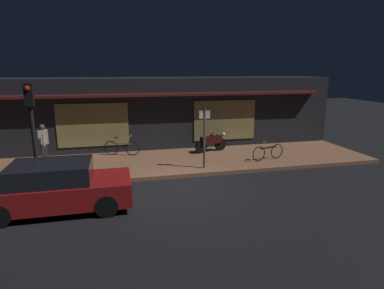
% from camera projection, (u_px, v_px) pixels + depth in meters
% --- Properties ---
extents(ground_plane, '(60.00, 60.00, 0.00)m').
position_uv_depth(ground_plane, '(183.00, 188.00, 11.05)').
color(ground_plane, black).
extents(sidewalk_slab, '(18.00, 4.00, 0.15)m').
position_uv_depth(sidewalk_slab, '(169.00, 162.00, 13.87)').
color(sidewalk_slab, brown).
rests_on(sidewalk_slab, ground_plane).
extents(storefront_building, '(18.00, 3.30, 3.60)m').
position_uv_depth(storefront_building, '(158.00, 113.00, 16.69)').
color(storefront_building, black).
rests_on(storefront_building, ground_plane).
extents(motorcycle, '(1.66, 0.73, 0.97)m').
position_uv_depth(motorcycle, '(212.00, 141.00, 15.26)').
color(motorcycle, black).
rests_on(motorcycle, sidewalk_slab).
extents(bicycle_parked, '(1.62, 0.52, 0.91)m').
position_uv_depth(bicycle_parked, '(268.00, 152.00, 13.87)').
color(bicycle_parked, black).
rests_on(bicycle_parked, sidewalk_slab).
extents(bicycle_extra, '(1.59, 0.61, 0.91)m').
position_uv_depth(bicycle_extra, '(122.00, 148.00, 14.63)').
color(bicycle_extra, black).
rests_on(bicycle_extra, sidewalk_slab).
extents(person_photographer, '(0.42, 0.61, 1.67)m').
position_uv_depth(person_photographer, '(44.00, 143.00, 13.20)').
color(person_photographer, '#28232D').
rests_on(person_photographer, sidewalk_slab).
extents(sign_post, '(0.44, 0.09, 2.40)m').
position_uv_depth(sign_post, '(204.00, 135.00, 12.51)').
color(sign_post, '#47474C').
rests_on(sign_post, sidewalk_slab).
extents(traffic_light_pole, '(0.24, 0.33, 3.60)m').
position_uv_depth(traffic_light_pole, '(32.00, 120.00, 9.81)').
color(traffic_light_pole, black).
rests_on(traffic_light_pole, ground_plane).
extents(parked_car_near, '(4.10, 1.78, 1.42)m').
position_uv_depth(parked_car_near, '(56.00, 187.00, 9.17)').
color(parked_car_near, black).
rests_on(parked_car_near, ground_plane).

